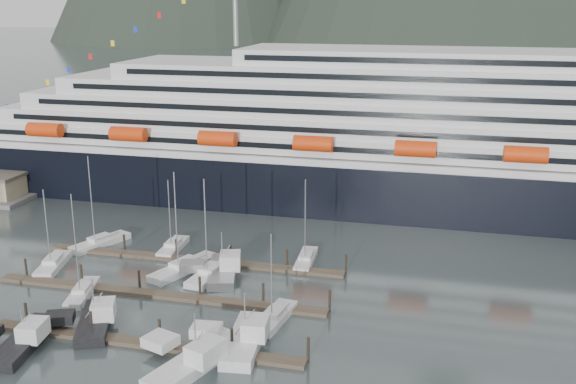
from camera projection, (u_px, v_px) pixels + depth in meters
name	position (u px, v px, depth m)	size (l,w,h in m)	color
ground	(182.00, 309.00, 88.58)	(1600.00, 1600.00, 0.00)	#485555
cruise_ship	(436.00, 146.00, 129.45)	(210.00, 30.40, 50.30)	black
dock_near	(111.00, 338.00, 80.38)	(48.18, 2.28, 3.20)	#473C2D
dock_mid	(157.00, 294.00, 92.50)	(48.18, 2.28, 3.20)	#473C2D
dock_far	(192.00, 260.00, 104.62)	(48.18, 2.28, 3.20)	#473C2D
sailboat_a	(53.00, 265.00, 102.23)	(5.06, 10.14, 13.11)	silver
sailboat_b	(82.00, 293.00, 92.48)	(4.65, 9.76, 15.27)	silver
sailboat_c	(211.00, 274.00, 98.72)	(4.38, 11.09, 15.71)	silver
sailboat_d	(184.00, 268.00, 100.93)	(7.41, 12.84, 16.13)	silver
sailboat_e	(100.00, 243.00, 111.38)	(6.76, 10.96, 15.85)	silver
sailboat_f	(173.00, 247.00, 109.41)	(3.12, 9.14, 12.48)	silver
sailboat_g	(306.00, 260.00, 104.24)	(2.93, 9.76, 13.95)	silver
sailboat_h	(275.00, 318.00, 85.18)	(3.96, 9.64, 12.47)	silver
trawler_a	(23.00, 339.00, 78.93)	(9.13, 12.55, 6.69)	black
trawler_b	(94.00, 321.00, 83.45)	(9.62, 11.54, 7.14)	black
trawler_c	(195.00, 359.00, 74.57)	(11.11, 14.41, 7.15)	silver
trawler_d	(244.00, 338.00, 79.07)	(9.40, 12.66, 7.36)	silver
trawler_e	(222.00, 270.00, 98.84)	(9.73, 12.18, 7.55)	#939699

